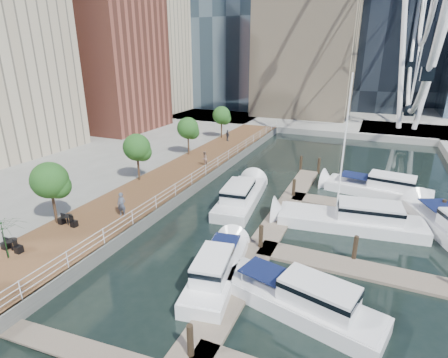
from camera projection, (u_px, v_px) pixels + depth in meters
ground at (159, 311)px, 18.29m from camera, size 520.00×520.00×0.00m
boardwalk at (166, 185)px, 34.44m from camera, size 6.00×60.00×1.00m
seawall at (193, 189)px, 33.32m from camera, size 0.25×60.00×1.00m
land_far at (346, 96)px, 106.19m from camera, size 200.00×114.00×1.00m
pier at (406, 132)px, 57.78m from camera, size 14.00×12.00×1.00m
railing at (192, 179)px, 33.01m from camera, size 0.10×60.00×1.05m
floating_docks at (339, 244)px, 23.76m from camera, size 16.00×34.00×2.60m
midrise_condos at (58, 48)px, 49.47m from camera, size 19.00×67.00×28.00m
street_trees at (137, 147)px, 33.19m from camera, size 2.60×42.60×4.60m
yacht_foreground at (297, 310)px, 18.33m from camera, size 9.96×4.84×2.15m
pedestrian_near at (122, 204)px, 26.43m from camera, size 0.74×0.55×1.87m
pedestrian_mid at (204, 159)px, 38.42m from camera, size 0.61×0.78×1.60m
pedestrian_far at (228, 135)px, 49.33m from camera, size 0.97×0.90×1.60m
moored_yachts at (344, 232)px, 26.36m from camera, size 22.21×32.29×11.50m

